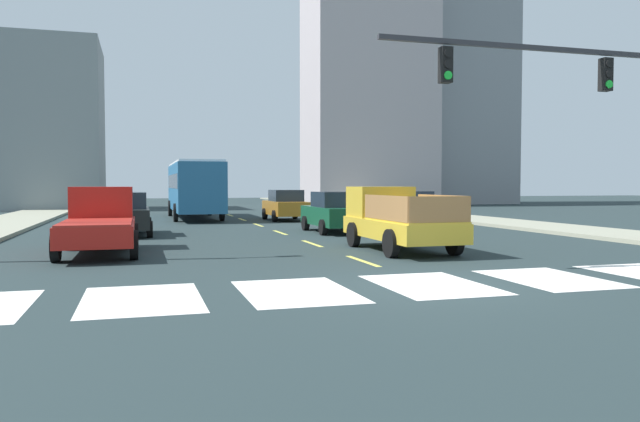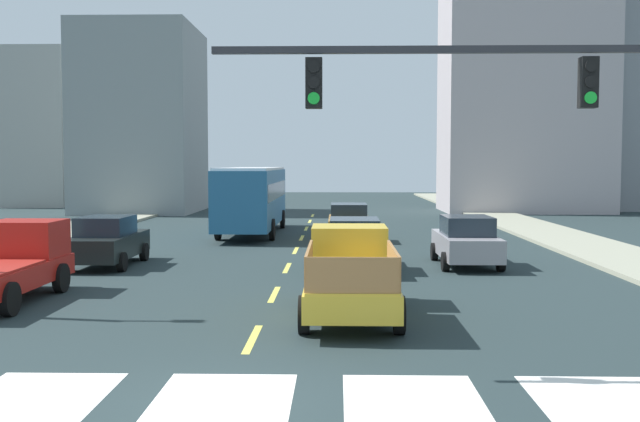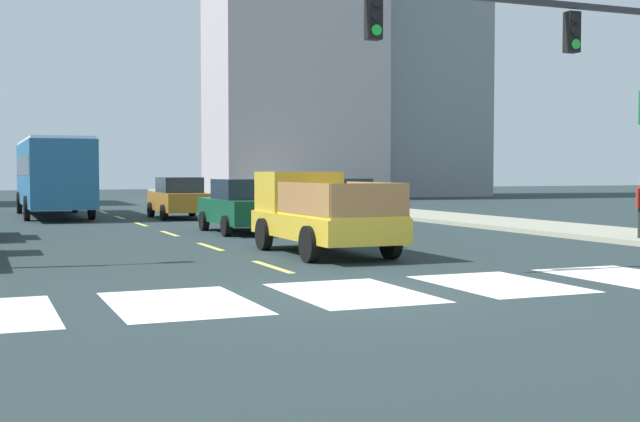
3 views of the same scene
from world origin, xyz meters
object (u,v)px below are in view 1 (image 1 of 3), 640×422
(pickup_stakebed, at_px, (395,220))
(sedan_mid, at_px, (285,205))
(sedan_near_left, at_px, (407,210))
(city_bus, at_px, (194,186))
(pickup_dark, at_px, (100,222))
(sedan_near_right, at_px, (335,212))
(sedan_far, at_px, (126,214))

(pickup_stakebed, relative_size, sedan_mid, 1.18)
(sedan_near_left, bearing_deg, city_bus, 128.02)
(pickup_stakebed, height_order, sedan_near_left, pickup_stakebed)
(sedan_near_left, bearing_deg, pickup_dark, -152.72)
(city_bus, distance_m, sedan_near_right, 13.31)
(pickup_dark, bearing_deg, sedan_far, 85.07)
(sedan_near_right, bearing_deg, sedan_near_left, 18.13)
(pickup_dark, height_order, sedan_near_left, pickup_dark)
(sedan_near_left, bearing_deg, sedan_far, -178.16)
(pickup_dark, relative_size, sedan_near_right, 1.18)
(city_bus, xyz_separation_m, sedan_near_left, (8.67, -11.18, -1.09))
(sedan_far, relative_size, sedan_mid, 1.00)
(sedan_near_left, distance_m, sedan_mid, 8.69)
(sedan_near_right, height_order, sedan_near_left, same)
(pickup_stakebed, height_order, sedan_mid, pickup_stakebed)
(sedan_near_right, height_order, sedan_far, same)
(city_bus, distance_m, sedan_far, 12.14)
(sedan_far, bearing_deg, sedan_mid, 46.15)
(pickup_stakebed, distance_m, sedan_far, 11.36)
(sedan_near_left, height_order, sedan_far, same)
(pickup_stakebed, distance_m, sedan_mid, 15.98)
(sedan_far, bearing_deg, sedan_near_right, -3.50)
(sedan_near_right, bearing_deg, city_bus, 112.19)
(city_bus, relative_size, sedan_near_left, 2.45)
(sedan_near_right, xyz_separation_m, sedan_mid, (-0.05, 8.95, 0.00))
(sedan_near_right, bearing_deg, pickup_stakebed, -91.09)
(pickup_stakebed, xyz_separation_m, sedan_far, (-8.20, 7.87, -0.08))
(city_bus, relative_size, sedan_far, 2.45)
(pickup_dark, relative_size, sedan_mid, 1.18)
(pickup_dark, height_order, sedan_far, pickup_dark)
(pickup_dark, distance_m, sedan_near_right, 10.55)
(pickup_stakebed, height_order, city_bus, city_bus)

